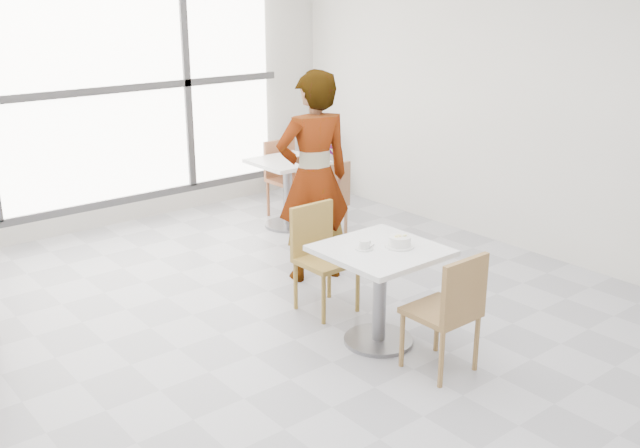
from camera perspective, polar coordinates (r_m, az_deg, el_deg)
floor at (r=5.49m, az=-2.01°, el=-9.18°), size 7.00×7.00×0.00m
wall_back at (r=8.02m, az=-17.80°, el=10.06°), size 6.00×0.00×6.00m
wall_right at (r=7.17m, az=17.48°, el=9.20°), size 0.00×7.00×7.00m
window at (r=7.96m, az=-17.62°, el=10.02°), size 4.60×0.07×2.52m
main_table at (r=5.26m, az=4.79°, el=-4.24°), size 0.80×0.80×0.75m
chair_near at (r=4.92m, az=10.33°, el=-6.44°), size 0.42×0.42×0.87m
chair_far at (r=5.83m, az=0.00°, el=-2.10°), size 0.42×0.42×0.87m
oatmeal_bowl at (r=5.20m, az=6.33°, el=-1.37°), size 0.21×0.21×0.09m
coffee_cup at (r=5.14m, az=3.56°, el=-1.68°), size 0.16×0.13×0.07m
person at (r=6.32m, az=-0.52°, el=3.71°), size 0.78×0.62×1.88m
bg_table_right at (r=7.87m, az=-2.59°, el=3.22°), size 0.70×0.70×0.75m
bg_chair_right_near at (r=7.28m, az=0.51°, el=2.10°), size 0.42×0.42×0.87m
bg_chair_right_far at (r=8.26m, az=-2.77°, el=4.06°), size 0.42×0.42×0.87m
plant_right at (r=9.14m, az=0.06°, el=4.70°), size 0.53×0.53×0.76m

